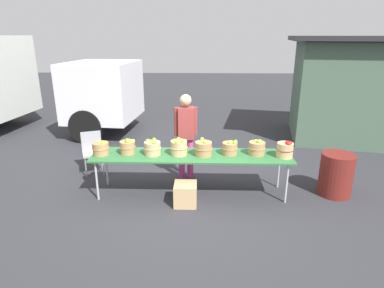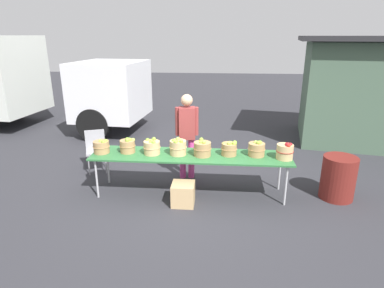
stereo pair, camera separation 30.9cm
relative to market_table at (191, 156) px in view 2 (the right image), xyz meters
The scene contains 16 objects.
ground_plane 0.72m from the market_table, ahead, with size 40.00×40.00×0.00m, color #2D2D33.
market_table is the anchor object (origin of this frame).
apple_basket_green_0 1.60m from the market_table, behind, with size 0.30×0.30×0.26m.
apple_basket_green_1 1.15m from the market_table, behind, with size 0.29×0.29×0.28m.
apple_basket_green_2 0.70m from the market_table, behind, with size 0.31×0.31×0.28m.
apple_basket_green_3 0.28m from the market_table, behind, with size 0.31×0.31×0.30m.
apple_basket_green_4 0.27m from the market_table, ahead, with size 0.32×0.32×0.31m.
apple_basket_green_5 0.69m from the market_table, ahead, with size 0.28×0.28×0.27m.
apple_basket_green_6 1.16m from the market_table, ahead, with size 0.30×0.30×0.28m.
apple_basket_red_0 1.62m from the market_table, ahead, with size 0.30×0.30×0.30m.
vendor_adult 0.76m from the market_table, 100.85° to the left, with size 0.45×0.27×1.70m.
box_truck 7.54m from the market_table, 146.32° to the left, with size 7.86×2.83×2.75m.
food_kiosk 5.60m from the market_table, 39.65° to the left, with size 3.97×3.49×2.74m.
folding_chair 2.29m from the market_table, 156.31° to the left, with size 0.52×0.52×0.86m.
trash_barrel 2.61m from the market_table, ahead, with size 0.58×0.58×0.77m, color maroon.
produce_crate 0.68m from the market_table, 102.18° to the right, with size 0.38×0.38×0.38m, color tan.
Camera 2 is at (0.48, -5.34, 2.75)m, focal length 30.37 mm.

